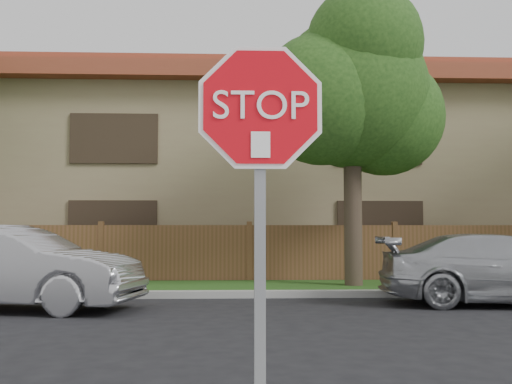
{
  "coord_description": "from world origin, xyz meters",
  "views": [
    {
      "loc": [
        -0.5,
        -4.9,
        1.44
      ],
      "look_at": [
        -0.34,
        -0.9,
        1.7
      ],
      "focal_mm": 42.0,
      "sensor_mm": 36.0,
      "label": 1
    }
  ],
  "objects": [
    {
      "name": "fence",
      "position": [
        0.0,
        11.4,
        0.8
      ],
      "size": [
        70.0,
        0.12,
        1.6
      ],
      "primitive_type": "cube",
      "color": "brown",
      "rests_on": "ground"
    },
    {
      "name": "stop_sign",
      "position": [
        -0.34,
        -1.48,
        1.83
      ],
      "size": [
        1.01,
        0.13,
        2.55
      ],
      "color": "gray",
      "rests_on": "sidewalk_near"
    },
    {
      "name": "apartment_building",
      "position": [
        0.0,
        17.0,
        3.53
      ],
      "size": [
        35.2,
        9.2,
        7.2
      ],
      "color": "#947F5B",
      "rests_on": "ground"
    },
    {
      "name": "far_curb",
      "position": [
        0.0,
        8.15,
        0.07
      ],
      "size": [
        70.0,
        0.3,
        0.15
      ],
      "primitive_type": "cube",
      "color": "gray",
      "rests_on": "ground"
    },
    {
      "name": "sedan_left",
      "position": [
        -4.51,
        6.25,
        0.78
      ],
      "size": [
        4.92,
        2.43,
        1.55
      ],
      "primitive_type": "imported",
      "rotation": [
        0.0,
        0.0,
        1.4
      ],
      "color": "#ACACB0",
      "rests_on": "ground"
    },
    {
      "name": "grass_strip",
      "position": [
        0.0,
        9.8,
        0.06
      ],
      "size": [
        70.0,
        3.0,
        0.12
      ],
      "primitive_type": "cube",
      "color": "#1E4714",
      "rests_on": "ground"
    },
    {
      "name": "sedan_right",
      "position": [
        4.81,
        6.62,
        0.69
      ],
      "size": [
        4.98,
        2.53,
        1.38
      ],
      "primitive_type": "imported",
      "rotation": [
        0.0,
        0.0,
        1.44
      ],
      "color": "#ABAEB3",
      "rests_on": "ground"
    },
    {
      "name": "tree_mid",
      "position": [
        2.52,
        9.57,
        4.87
      ],
      "size": [
        4.8,
        3.9,
        7.35
      ],
      "color": "#382B21",
      "rests_on": "ground"
    }
  ]
}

